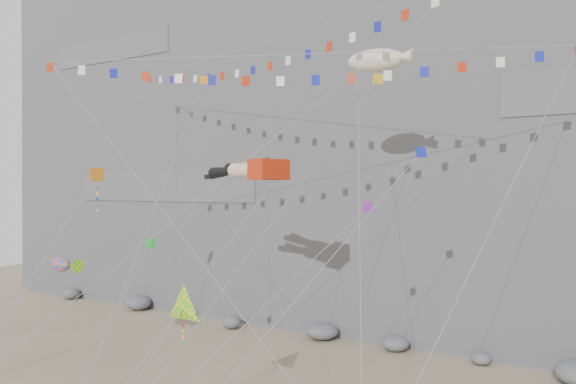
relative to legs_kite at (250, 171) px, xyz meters
name	(u,v)px	position (x,y,z in m)	size (l,w,h in m)	color
cliff	(392,56)	(-1.33, 26.54, 12.17)	(80.00, 28.00, 50.00)	slate
talus_boulders	(322,332)	(-1.33, 11.54, -12.23)	(60.00, 3.00, 1.20)	slate
legs_kite	(250,171)	(0.00, 0.00, 0.00)	(6.72, 16.11, 18.58)	#B5260B
flag_banner_upper	(261,43)	(-1.90, 3.93, 8.60)	(29.14, 17.38, 27.82)	#B5260B
flag_banner_lower	(298,55)	(3.31, -0.06, 6.40)	(27.10, 12.44, 21.81)	#B5260B
harlequin_kite	(97,175)	(-10.81, -2.16, -0.18)	(4.44, 7.70, 14.73)	red
fish_windsock	(61,264)	(-12.22, -3.86, -5.96)	(5.19, 7.48, 10.02)	#FC510C
delta_kite	(182,308)	(1.31, -7.34, -6.64)	(2.22, 6.20, 8.55)	yellow
blimp_windsock	(376,61)	(6.35, 3.80, 6.43)	(6.17, 11.70, 22.34)	beige
small_kite_a	(202,84)	(-5.41, 2.12, 5.93)	(3.86, 14.30, 23.64)	orange
small_kite_b	(364,211)	(7.81, -1.22, -2.15)	(8.27, 11.51, 17.08)	purple
small_kite_c	(149,245)	(-4.07, -4.12, -4.26)	(2.99, 9.34, 12.44)	green
small_kite_d	(374,84)	(6.78, 2.47, 4.83)	(6.70, 16.53, 24.65)	#FBB015
small_kite_e	(416,158)	(10.35, -0.81, 0.43)	(8.89, 10.49, 18.62)	#131CA6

